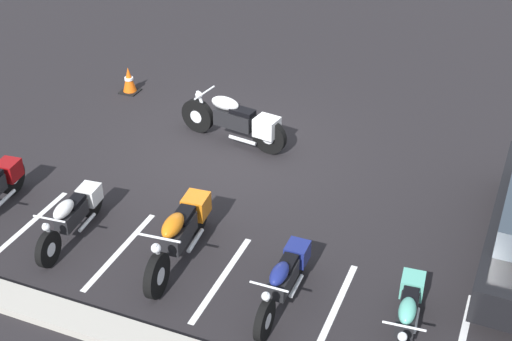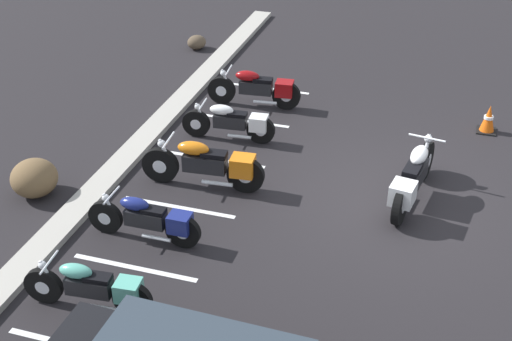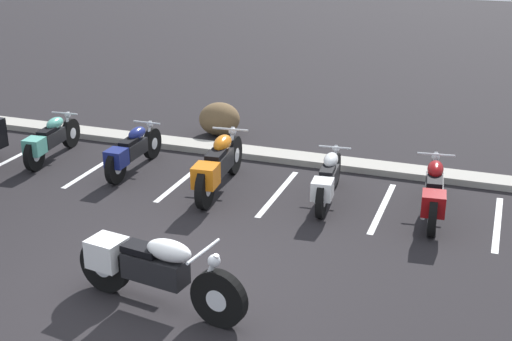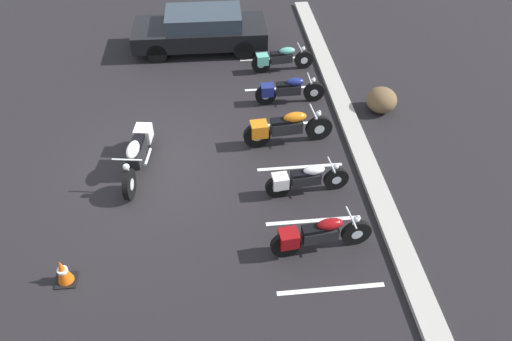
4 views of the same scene
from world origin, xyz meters
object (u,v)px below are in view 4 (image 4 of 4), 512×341
parked_bike_0 (279,59)px  landscape_rock_1 (382,100)px  parked_bike_1 (286,90)px  parked_bike_3 (303,179)px  motorcycle_white_featured (138,152)px  parked_bike_2 (284,128)px  traffic_cone (63,272)px  car_black (201,29)px  parked_bike_4 (317,235)px

parked_bike_0 → landscape_rock_1: size_ratio=2.27×
parked_bike_1 → parked_bike_3: 3.70m
motorcycle_white_featured → parked_bike_3: 3.98m
motorcycle_white_featured → landscape_rock_1: bearing=114.0°
parked_bike_1 → parked_bike_3: (3.70, -0.16, -0.00)m
parked_bike_0 → parked_bike_2: size_ratio=0.84×
landscape_rock_1 → traffic_cone: (5.00, -7.72, -0.06)m
car_black → traffic_cone: size_ratio=7.21×
parked_bike_1 → car_black: size_ratio=0.46×
car_black → parked_bike_0: bearing=145.6°
motorcycle_white_featured → parked_bike_0: motorcycle_white_featured is taller
landscape_rock_1 → parked_bike_1: bearing=-104.4°
motorcycle_white_featured → parked_bike_0: bearing=145.3°
landscape_rock_1 → car_black: bearing=-130.2°
parked_bike_1 → traffic_cone: size_ratio=3.28×
car_black → traffic_cone: 9.56m
parked_bike_2 → parked_bike_3: 1.87m
parked_bike_4 → parked_bike_2: bearing=86.6°
parked_bike_1 → traffic_cone: (5.66, -5.16, -0.13)m
motorcycle_white_featured → parked_bike_0: (-4.23, 3.99, -0.09)m
parked_bike_3 → parked_bike_4: bearing=-95.6°
traffic_cone → parked_bike_2: bearing=128.5°
motorcycle_white_featured → parked_bike_3: bearing=80.3°
parked_bike_3 → parked_bike_4: 1.69m
car_black → landscape_rock_1: size_ratio=5.05×
car_black → motorcycle_white_featured: bearing=75.7°
car_black → traffic_cone: car_black is taller
parked_bike_3 → car_black: (-7.16, -2.15, 0.27)m
parked_bike_4 → car_black: car_black is taller
parked_bike_2 → traffic_cone: (3.83, -4.81, -0.20)m
parked_bike_3 → landscape_rock_1: (-3.04, 2.73, -0.07)m
motorcycle_white_featured → parked_bike_4: (2.93, 3.76, -0.06)m
parked_bike_1 → parked_bike_0: bearing=88.0°
parked_bike_0 → traffic_cone: 9.08m
parked_bike_0 → parked_bike_3: parked_bike_3 is taller
car_black → parked_bike_1: bearing=124.9°
parked_bike_3 → traffic_cone: 5.37m
parked_bike_3 → parked_bike_4: parked_bike_4 is taller
car_black → landscape_rock_1: bearing=141.0°
parked_bike_2 → parked_bike_1: bearing=74.6°
parked_bike_0 → parked_bike_1: size_ratio=0.99×
parked_bike_0 → traffic_cone: (7.44, -5.20, -0.13)m
parked_bike_1 → parked_bike_4: (5.39, -0.19, 0.03)m
landscape_rock_1 → parked_bike_4: bearing=-30.2°
motorcycle_white_featured → traffic_cone: motorcycle_white_featured is taller
motorcycle_white_featured → parked_bike_2: 3.65m
parked_bike_2 → traffic_cone: parked_bike_2 is taller
parked_bike_1 → parked_bike_2: bearing=-101.0°
parked_bike_3 → motorcycle_white_featured: bearing=156.9°
parked_bike_1 → parked_bike_2: (1.83, -0.34, 0.07)m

